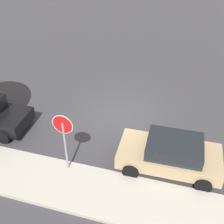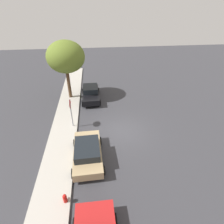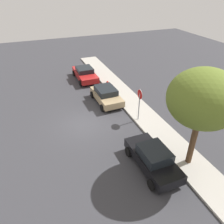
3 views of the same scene
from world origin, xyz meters
TOP-DOWN VIEW (x-y plane):
  - ground_plane at (0.00, 0.00)m, footprint 60.00×60.00m
  - sidewalk_curb at (0.00, 4.93)m, footprint 32.00×2.21m
  - stop_sign at (1.08, 4.17)m, footprint 0.80×0.08m
  - parked_car_tan at (-2.78, 2.86)m, footprint 4.05×2.16m
  - parked_car_black at (5.98, 2.57)m, footprint 4.23×2.01m
  - street_tree_near_corner at (6.56, 4.79)m, footprint 3.79×3.79m
  - fire_hydrant at (-5.75, 4.08)m, footprint 0.30×0.22m

SIDE VIEW (x-z plane):
  - ground_plane at x=0.00m, z-range 0.00..0.00m
  - sidewalk_curb at x=0.00m, z-range 0.00..0.14m
  - fire_hydrant at x=-5.75m, z-range 0.00..0.72m
  - parked_car_tan at x=-2.78m, z-range 0.03..1.43m
  - parked_car_black at x=5.98m, z-range 0.00..1.48m
  - stop_sign at x=1.08m, z-range 0.53..3.29m
  - street_tree_near_corner at x=6.56m, z-range 1.48..7.67m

